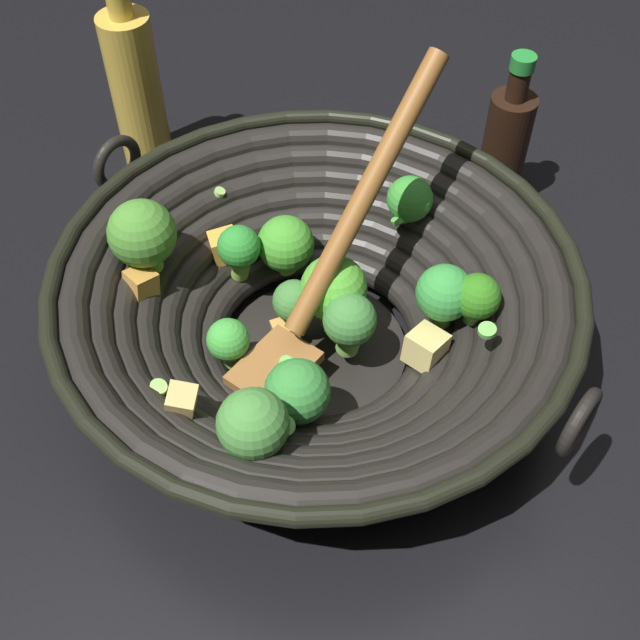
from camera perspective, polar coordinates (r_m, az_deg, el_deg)
name	(u,v)px	position (r m, az deg, el deg)	size (l,w,h in m)	color
ground_plane	(316,354)	(0.72, -0.26, -2.44)	(4.00, 4.00, 0.00)	black
wok	(315,302)	(0.66, -0.35, 1.27)	(0.43, 0.43, 0.23)	black
soy_sauce_bottle	(505,146)	(0.84, 12.97, 11.91)	(0.05, 0.05, 0.17)	black
cooking_oil_bottle	(136,86)	(0.88, -12.92, 15.84)	(0.05, 0.05, 0.22)	gold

